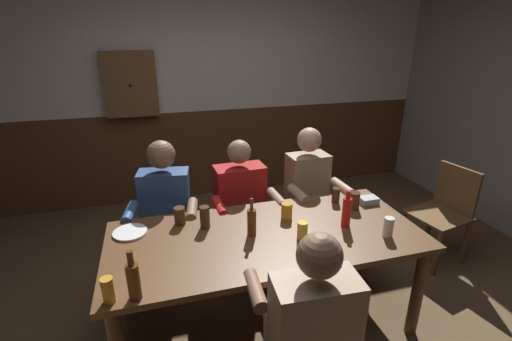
{
  "coord_description": "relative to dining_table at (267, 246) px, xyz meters",
  "views": [
    {
      "loc": [
        -0.65,
        -2.06,
        2.02
      ],
      "look_at": [
        0.0,
        0.19,
        1.1
      ],
      "focal_mm": 25.44,
      "sensor_mm": 36.0,
      "label": 1
    }
  ],
  "objects": [
    {
      "name": "ground_plane",
      "position": [
        0.0,
        0.07,
        -0.65
      ],
      "size": [
        6.69,
        6.69,
        0.0
      ],
      "primitive_type": "plane",
      "color": "brown"
    },
    {
      "name": "back_wall_upper",
      "position": [
        0.0,
        2.39,
        1.16
      ],
      "size": [
        5.57,
        0.12,
        1.44
      ],
      "primitive_type": "cube",
      "color": "silver"
    },
    {
      "name": "back_wall_wainscot",
      "position": [
        0.0,
        2.39,
        -0.1
      ],
      "size": [
        5.57,
        0.12,
        1.09
      ],
      "primitive_type": "cube",
      "color": "brown",
      "rests_on": "ground_plane"
    },
    {
      "name": "dining_table",
      "position": [
        0.0,
        0.0,
        0.0
      ],
      "size": [
        2.08,
        0.93,
        0.74
      ],
      "color": "brown",
      "rests_on": "ground_plane"
    },
    {
      "name": "person_0",
      "position": [
        -0.64,
        0.69,
        0.02
      ],
      "size": [
        0.58,
        0.56,
        1.22
      ],
      "rotation": [
        0.0,
        0.0,
        2.97
      ],
      "color": "#2D4C84",
      "rests_on": "ground_plane"
    },
    {
      "name": "person_1",
      "position": [
        0.0,
        0.69,
        -0.0
      ],
      "size": [
        0.57,
        0.55,
        1.17
      ],
      "rotation": [
        0.0,
        0.0,
        3.19
      ],
      "color": "#AD1919",
      "rests_on": "ground_plane"
    },
    {
      "name": "person_2",
      "position": [
        0.63,
        0.69,
        0.03
      ],
      "size": [
        0.51,
        0.53,
        1.23
      ],
      "rotation": [
        0.0,
        0.0,
        3.2
      ],
      "color": "#997F60",
      "rests_on": "ground_plane"
    },
    {
      "name": "person_3",
      "position": [
        0.0,
        -0.69,
        0.01
      ],
      "size": [
        0.57,
        0.54,
        1.18
      ],
      "rotation": [
        0.0,
        0.0,
        -0.06
      ],
      "color": "#997F60",
      "rests_on": "ground_plane"
    },
    {
      "name": "chair_empty_near_right",
      "position": [
        1.8,
        0.35,
        -0.17
      ],
      "size": [
        0.52,
        0.52,
        0.88
      ],
      "rotation": [
        0.0,
        0.0,
        -4.52
      ],
      "color": "brown",
      "rests_on": "ground_plane"
    },
    {
      "name": "condiment_caddy",
      "position": [
        0.91,
        0.22,
        0.11
      ],
      "size": [
        0.14,
        0.1,
        0.05
      ],
      "primitive_type": "cube",
      "color": "#B2B7BC",
      "rests_on": "dining_table"
    },
    {
      "name": "plate_0",
      "position": [
        -0.88,
        0.26,
        0.1
      ],
      "size": [
        0.22,
        0.22,
        0.01
      ],
      "primitive_type": "cylinder",
      "color": "white",
      "rests_on": "dining_table"
    },
    {
      "name": "bottle_0",
      "position": [
        -0.1,
        0.02,
        0.19
      ],
      "size": [
        0.06,
        0.06,
        0.27
      ],
      "color": "#593314",
      "rests_on": "dining_table"
    },
    {
      "name": "bottle_1",
      "position": [
        -0.83,
        -0.4,
        0.2
      ],
      "size": [
        0.07,
        0.07,
        0.28
      ],
      "color": "#593314",
      "rests_on": "dining_table"
    },
    {
      "name": "bottle_2",
      "position": [
        0.56,
        -0.04,
        0.2
      ],
      "size": [
        0.06,
        0.06,
        0.27
      ],
      "color": "red",
      "rests_on": "dining_table"
    },
    {
      "name": "pint_glass_0",
      "position": [
        0.76,
        -0.24,
        0.16
      ],
      "size": [
        0.06,
        0.06,
        0.14
      ],
      "primitive_type": "cylinder",
      "color": "white",
      "rests_on": "dining_table"
    },
    {
      "name": "pint_glass_1",
      "position": [
        0.67,
        0.31,
        0.15
      ],
      "size": [
        0.06,
        0.06,
        0.12
      ],
      "primitive_type": "cylinder",
      "color": "#4C2D19",
      "rests_on": "dining_table"
    },
    {
      "name": "pint_glass_2",
      "position": [
        0.21,
        -0.11,
        0.15
      ],
      "size": [
        0.07,
        0.07,
        0.12
      ],
      "primitive_type": "cylinder",
      "color": "#E5C64C",
      "rests_on": "dining_table"
    },
    {
      "name": "pint_glass_3",
      "position": [
        -0.38,
        0.2,
        0.17
      ],
      "size": [
        0.07,
        0.07,
        0.16
      ],
      "primitive_type": "cylinder",
      "color": "#4C2D19",
      "rests_on": "dining_table"
    },
    {
      "name": "pint_glass_4",
      "position": [
        0.75,
        0.17,
        0.16
      ],
      "size": [
        0.08,
        0.08,
        0.13
      ],
      "primitive_type": "cylinder",
      "color": "#4C2D19",
      "rests_on": "dining_table"
    },
    {
      "name": "pint_glass_5",
      "position": [
        -0.54,
        0.3,
        0.15
      ],
      "size": [
        0.08,
        0.08,
        0.12
      ],
      "primitive_type": "cylinder",
      "color": "#4C2D19",
      "rests_on": "dining_table"
    },
    {
      "name": "pint_glass_6",
      "position": [
        -0.95,
        -0.39,
        0.16
      ],
      "size": [
        0.06,
        0.06,
        0.14
      ],
      "primitive_type": "cylinder",
      "color": "gold",
      "rests_on": "dining_table"
    },
    {
      "name": "pint_glass_7",
      "position": [
        0.2,
        0.17,
        0.15
      ],
      "size": [
        0.08,
        0.08,
        0.12
      ],
      "primitive_type": "cylinder",
      "color": "gold",
      "rests_on": "dining_table"
    },
    {
      "name": "wall_dart_cabinet",
      "position": [
        -0.85,
        2.26,
        0.8
      ],
      "size": [
        0.56,
        0.15,
        0.7
      ],
      "color": "brown"
    }
  ]
}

